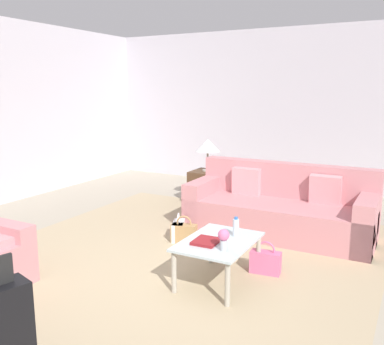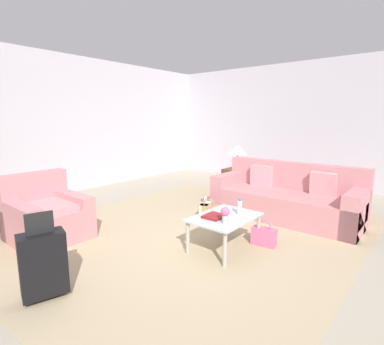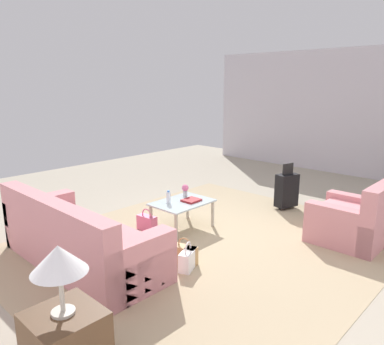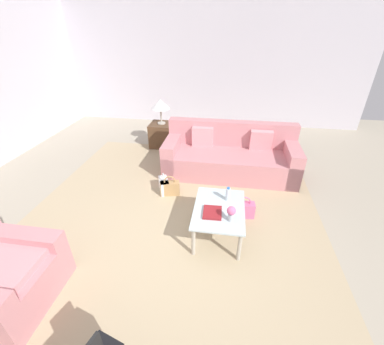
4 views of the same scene
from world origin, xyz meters
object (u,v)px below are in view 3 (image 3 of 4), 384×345
at_px(suitcase_black, 287,190).
at_px(handbag_tan, 185,254).
at_px(handbag_white, 188,259).
at_px(side_table, 66,344).
at_px(flower_vase, 185,189).
at_px(water_bottle, 168,197).
at_px(coffee_table_book, 191,200).
at_px(armchair, 354,223).
at_px(handbag_pink, 147,223).
at_px(coffee_table, 182,205).
at_px(couch, 75,243).
at_px(table_lamp, 59,260).

bearing_deg(suitcase_black, handbag_tan, 3.33).
distance_m(suitcase_black, handbag_white, 2.92).
distance_m(suitcase_black, handbag_tan, 2.85).
bearing_deg(side_table, handbag_white, -164.84).
height_order(flower_vase, side_table, flower_vase).
bearing_deg(suitcase_black, water_bottle, -19.98).
bearing_deg(coffee_table_book, suitcase_black, 159.63).
relative_size(armchair, side_table, 1.76).
height_order(side_table, handbag_pink, side_table).
bearing_deg(handbag_pink, water_bottle, 133.05).
relative_size(coffee_table, suitcase_black, 1.08).
relative_size(couch, suitcase_black, 2.87).
bearing_deg(coffee_table_book, side_table, 23.81).
bearing_deg(handbag_tan, suitcase_black, -176.67).
height_order(coffee_table, handbag_white, coffee_table).
bearing_deg(armchair, coffee_table, -59.13).
bearing_deg(handbag_white, coffee_table_book, -138.42).
bearing_deg(couch, coffee_table_book, 174.65).
bearing_deg(handbag_tan, coffee_table_book, -140.58).
height_order(armchair, suitcase_black, armchair).
height_order(water_bottle, side_table, water_bottle).
bearing_deg(handbag_tan, water_bottle, -123.34).
height_order(side_table, suitcase_black, suitcase_black).
xyz_separation_m(water_bottle, side_table, (2.60, 1.60, -0.27)).
bearing_deg(coffee_table, handbag_white, 47.58).
relative_size(armchair, water_bottle, 4.70).
height_order(coffee_table, flower_vase, flower_vase).
relative_size(armchair, coffee_table_book, 3.63).
bearing_deg(water_bottle, handbag_pink, -46.95).
xyz_separation_m(side_table, handbag_pink, (-2.37, -1.85, -0.14)).
xyz_separation_m(flower_vase, suitcase_black, (-1.78, 0.85, -0.21)).
height_order(side_table, handbag_white, side_table).
bearing_deg(water_bottle, flower_vase, -173.21).
relative_size(side_table, handbag_pink, 1.52).
bearing_deg(coffee_table_book, water_bottle, -31.48).
bearing_deg(side_table, handbag_pink, -141.98).
height_order(coffee_table_book, flower_vase, flower_vase).
height_order(water_bottle, coffee_table_book, water_bottle).
distance_m(handbag_tan, handbag_pink, 1.28).
bearing_deg(couch, coffee_table, 176.82).
distance_m(couch, water_bottle, 1.62).
height_order(couch, flower_vase, couch).
xyz_separation_m(table_lamp, handbag_white, (-1.90, -0.51, -0.85)).
distance_m(water_bottle, suitcase_black, 2.35).
xyz_separation_m(coffee_table, table_lamp, (2.80, 1.50, 0.60)).
relative_size(water_bottle, suitcase_black, 0.24).
distance_m(flower_vase, side_table, 3.45).
height_order(armchair, coffee_table_book, armchair).
relative_size(couch, coffee_table_book, 9.24).
height_order(couch, handbag_white, couch).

